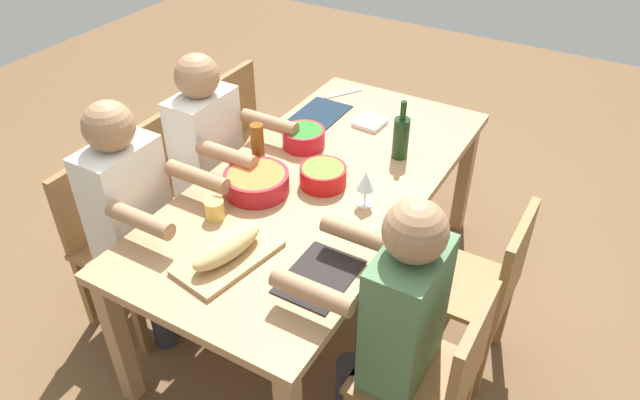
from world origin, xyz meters
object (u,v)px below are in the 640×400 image
at_px(chair_near_right, 114,234).
at_px(serving_bowl_greens, 304,137).
at_px(chair_near_center, 190,178).
at_px(bread_loaf, 227,247).
at_px(serving_bowl_fruit, 257,181).
at_px(cutting_board, 228,258).
at_px(diner_near_right, 135,209).
at_px(diner_far_right, 393,316).
at_px(chair_far_right, 436,376).
at_px(wine_glass, 366,182).
at_px(diner_near_center, 213,152).
at_px(chair_far_center, 483,284).
at_px(wine_bottle, 401,137).
at_px(beer_bottle, 258,146).
at_px(dining_table, 320,194).
at_px(cup_near_right, 215,209).
at_px(napkin_stack, 370,123).
at_px(serving_bowl_salad, 323,175).
at_px(chair_near_left, 250,133).

bearing_deg(chair_near_right, serving_bowl_greens, 142.66).
bearing_deg(chair_near_center, bread_loaf, 50.29).
height_order(serving_bowl_fruit, cutting_board, serving_bowl_fruit).
height_order(diner_near_right, serving_bowl_fruit, diner_near_right).
bearing_deg(diner_far_right, cutting_board, -81.90).
distance_m(chair_far_right, wine_glass, 0.81).
bearing_deg(diner_near_center, serving_bowl_fruit, 63.06).
xyz_separation_m(serving_bowl_fruit, serving_bowl_greens, (-0.43, -0.02, 0.00)).
relative_size(diner_far_right, serving_bowl_greens, 5.85).
distance_m(chair_far_right, bread_loaf, 0.89).
bearing_deg(serving_bowl_greens, serving_bowl_fruit, 2.77).
height_order(chair_far_center, chair_near_right, same).
relative_size(wine_bottle, beer_bottle, 1.32).
relative_size(dining_table, cup_near_right, 23.96).
bearing_deg(diner_far_right, chair_far_center, 161.27).
bearing_deg(wine_glass, chair_near_center, -93.55).
height_order(chair_near_right, cutting_board, chair_near_right).
relative_size(serving_bowl_fruit, cup_near_right, 3.45).
relative_size(dining_table, chair_far_center, 2.32).
bearing_deg(dining_table, napkin_stack, -176.92).
relative_size(bread_loaf, wine_glass, 1.93).
distance_m(dining_table, chair_far_center, 0.81).
relative_size(chair_far_right, serving_bowl_salad, 4.10).
relative_size(chair_near_center, diner_near_right, 0.71).
distance_m(chair_far_right, beer_bottle, 1.26).
bearing_deg(diner_near_center, serving_bowl_greens, 118.71).
bearing_deg(chair_near_left, beer_bottle, 40.05).
height_order(chair_near_left, serving_bowl_fruit, chair_near_left).
relative_size(cutting_board, cup_near_right, 4.87).
distance_m(chair_near_right, serving_bowl_salad, 1.02).
relative_size(serving_bowl_salad, bread_loaf, 0.65).
xyz_separation_m(serving_bowl_salad, cutting_board, (0.61, -0.06, -0.04)).
bearing_deg(diner_far_right, cup_near_right, -96.11).
xyz_separation_m(cup_near_right, napkin_stack, (-1.02, 0.21, -0.03)).
relative_size(serving_bowl_greens, cup_near_right, 2.50).
bearing_deg(chair_far_center, chair_near_center, -90.00).
bearing_deg(chair_far_right, wine_glass, -131.52).
xyz_separation_m(chair_near_center, diner_near_right, (0.54, 0.18, 0.21)).
relative_size(chair_near_center, chair_near_right, 1.00).
distance_m(chair_far_center, diner_near_center, 1.42).
bearing_deg(chair_near_center, dining_table, 90.00).
bearing_deg(chair_far_right, cup_near_right, -95.03).
xyz_separation_m(wine_glass, napkin_stack, (-0.63, -0.29, -0.10)).
bearing_deg(bread_loaf, dining_table, 177.11).
height_order(chair_near_center, serving_bowl_fruit, chair_near_center).
bearing_deg(cutting_board, diner_near_right, -98.98).
relative_size(chair_near_center, wine_bottle, 2.93).
distance_m(chair_far_center, serving_bowl_fruit, 1.06).
height_order(diner_near_center, serving_bowl_fruit, diner_near_center).
height_order(chair_far_center, chair_near_left, same).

